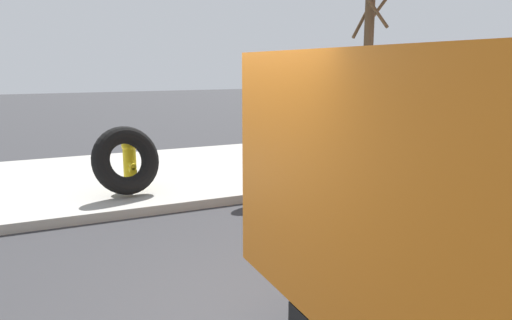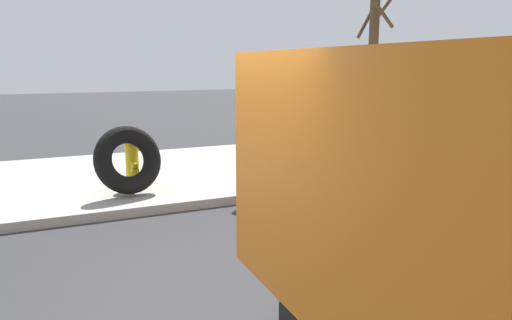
% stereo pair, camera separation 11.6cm
% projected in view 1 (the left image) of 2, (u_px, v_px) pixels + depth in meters
% --- Properties ---
extents(sidewalk_curb, '(36.00, 5.00, 0.15)m').
position_uv_depth(sidewalk_curb, '(122.00, 178.00, 9.89)').
color(sidewalk_curb, '#99968E').
rests_on(sidewalk_curb, ground).
extents(fire_hydrant, '(0.26, 0.59, 0.90)m').
position_uv_depth(fire_hydrant, '(130.00, 162.00, 8.71)').
color(fire_hydrant, yellow).
rests_on(fire_hydrant, sidewalk_curb).
extents(loose_tire, '(1.25, 0.83, 1.19)m').
position_uv_depth(loose_tire, '(126.00, 160.00, 8.21)').
color(loose_tire, black).
rests_on(loose_tire, sidewalk_curb).
extents(stop_sign, '(0.76, 0.08, 2.18)m').
position_uv_depth(stop_sign, '(262.00, 100.00, 9.02)').
color(stop_sign, gray).
rests_on(stop_sign, sidewalk_curb).
extents(bare_tree, '(1.40, 1.40, 5.02)m').
position_uv_depth(bare_tree, '(369.00, 51.00, 13.30)').
color(bare_tree, '#4C3823').
rests_on(bare_tree, sidewalk_curb).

